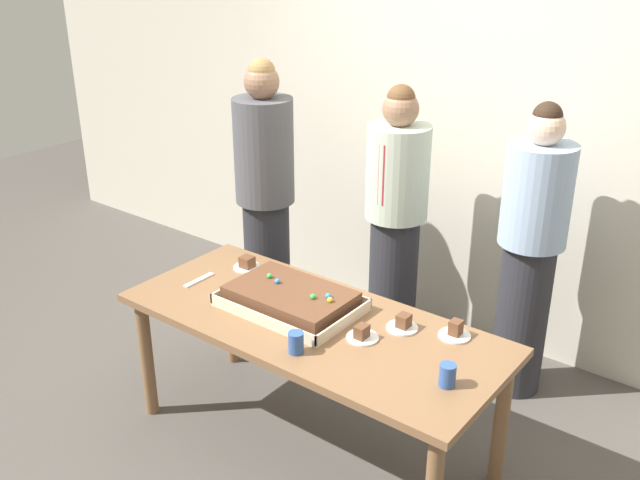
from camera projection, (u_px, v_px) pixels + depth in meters
name	position (u px, v px, depth m)	size (l,w,h in m)	color
ground_plane	(312.00, 443.00, 3.73)	(12.00, 12.00, 0.00)	#4C4742
interior_back_panel	(475.00, 104.00, 4.29)	(8.00, 0.12, 3.00)	beige
party_table	(311.00, 335.00, 3.46)	(1.91, 0.81, 0.74)	brown
sheet_cake	(291.00, 299.00, 3.52)	(0.67, 0.45, 0.13)	beige
plated_slice_near_left	(362.00, 335.00, 3.26)	(0.15, 0.15, 0.07)	white
plated_slice_near_right	(403.00, 324.00, 3.34)	(0.15, 0.15, 0.07)	white
plated_slice_far_left	(247.00, 264.00, 3.94)	(0.15, 0.15, 0.07)	white
plated_slice_far_right	(455.00, 332.00, 3.28)	(0.15, 0.15, 0.08)	white
drink_cup_nearest	(296.00, 343.00, 3.14)	(0.07, 0.07, 0.10)	#2D5199
drink_cup_middle	(447.00, 375.00, 2.91)	(0.07, 0.07, 0.10)	#2D5199
cake_server_utensil	(199.00, 280.00, 3.81)	(0.03, 0.20, 0.01)	silver
person_serving_front	(265.00, 198.00, 4.46)	(0.37, 0.37, 1.79)	#28282D
person_green_shirt_behind	(530.00, 252.00, 3.86)	(0.36, 0.36, 1.68)	#28282D
person_striped_tie_right	(395.00, 223.00, 4.23)	(0.37, 0.37, 1.69)	#28282D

